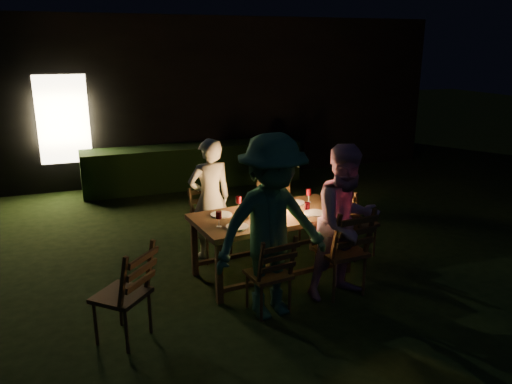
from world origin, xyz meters
name	(u,v)px	position (x,y,z in m)	size (l,w,h in m)	color
garden_envelope	(189,93)	(-0.01, 6.15, 1.58)	(40.00, 40.00, 3.20)	black
dining_table	(272,220)	(-0.58, -0.42, 0.69)	(1.92, 1.11, 0.76)	#50351A
chair_near_left	(269,287)	(-0.94, -1.23, 0.27)	(0.45, 0.48, 0.90)	#50351A
chair_near_right	(341,266)	(-0.05, -1.13, 0.32)	(0.51, 0.55, 1.07)	#50351A
chair_far_left	(212,236)	(-1.11, 0.30, 0.29)	(0.52, 0.54, 0.95)	#50351A
chair_far_right	(280,222)	(-0.12, 0.41, 0.32)	(0.52, 0.55, 1.07)	#50351A
chair_end	(355,234)	(0.64, -0.28, 0.29)	(0.55, 0.52, 0.97)	#50351A
chair_spare	(124,310)	(-2.38, -1.24, 0.30)	(0.65, 0.65, 0.99)	#50351A
person_house_side	(210,199)	(-1.12, 0.35, 0.78)	(0.57, 0.37, 1.56)	beige
person_opp_right	(346,223)	(-0.04, -1.18, 0.85)	(0.82, 0.64, 1.69)	#CB8BB3
person_opp_left	(272,228)	(-0.93, -1.28, 0.94)	(1.21, 0.70, 1.87)	#387153
lantern	(274,199)	(-0.53, -0.36, 0.92)	(0.16, 0.16, 0.35)	white
plate_far_left	(221,215)	(-1.15, -0.26, 0.77)	(0.25, 0.25, 0.01)	white
plate_near_left	(237,226)	(-1.10, -0.70, 0.77)	(0.25, 0.25, 0.01)	white
plate_far_right	(295,203)	(-0.16, -0.15, 0.77)	(0.25, 0.25, 0.01)	white
plate_near_right	(315,213)	(-0.11, -0.59, 0.77)	(0.25, 0.25, 0.01)	white
wineglass_a	(239,204)	(-0.91, -0.17, 0.85)	(0.06, 0.06, 0.18)	#59070F
wineglass_b	(219,219)	(-1.28, -0.62, 0.85)	(0.06, 0.06, 0.18)	#59070F
wineglass_c	(307,210)	(-0.25, -0.66, 0.85)	(0.06, 0.06, 0.18)	#59070F
wineglass_d	(309,196)	(0.02, -0.17, 0.85)	(0.06, 0.06, 0.18)	#59070F
wineglass_e	(277,215)	(-0.64, -0.73, 0.85)	(0.06, 0.06, 0.18)	silver
bottle_table	(253,205)	(-0.83, -0.45, 0.90)	(0.07, 0.07, 0.28)	#0F471E
napkin_left	(274,224)	(-0.69, -0.75, 0.77)	(0.18, 0.14, 0.01)	red
napkin_right	(326,214)	(0.00, -0.65, 0.77)	(0.18, 0.14, 0.01)	red
phone	(234,230)	(-1.16, -0.78, 0.77)	(0.14, 0.07, 0.01)	black
side_table	(276,173)	(0.46, 1.93, 0.59)	(0.50, 0.50, 0.67)	brown
ice_bucket	(277,162)	(0.46, 1.93, 0.78)	(0.30, 0.30, 0.22)	#A5A8AD
bottle_bucket_a	(275,160)	(0.41, 1.89, 0.83)	(0.07, 0.07, 0.32)	#0F471E
bottle_bucket_b	(278,159)	(0.51, 1.97, 0.83)	(0.07, 0.07, 0.32)	#0F471E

